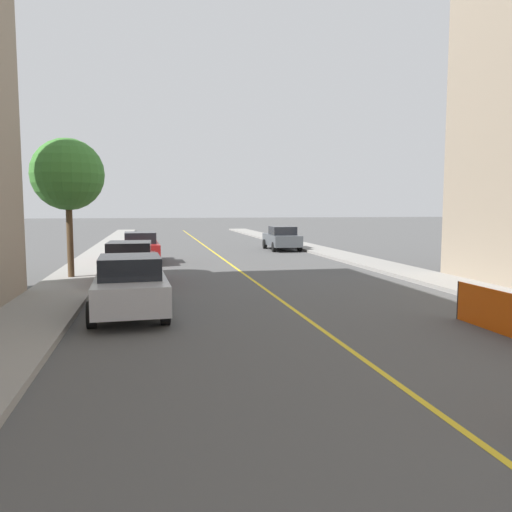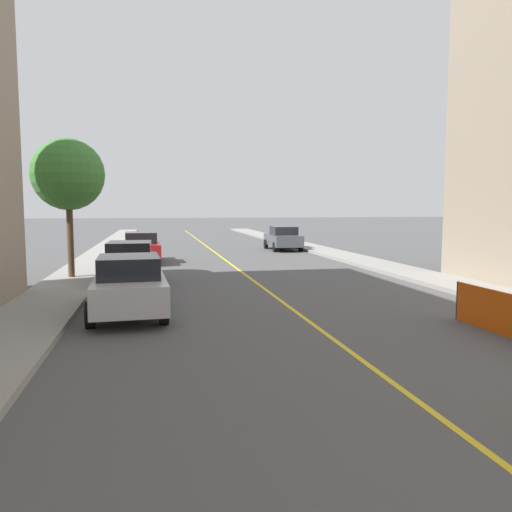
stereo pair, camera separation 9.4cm
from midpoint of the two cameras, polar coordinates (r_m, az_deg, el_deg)
The scene contains 8 objects.
lane_stripe at distance 26.51m, azimuth -3.52°, elevation -0.59°, with size 0.12×73.72×0.01m.
sidewalk_left at distance 26.41m, azimuth -18.37°, elevation -0.73°, with size 2.07×73.72×0.15m.
sidewalk_right at distance 28.31m, azimuth 10.31°, elevation -0.13°, with size 2.07×73.72×0.15m.
parked_car_curb_near at distance 13.57m, azimuth -14.33°, elevation -3.26°, with size 1.99×4.38×1.59m.
parked_car_curb_mid at distance 19.10m, azimuth -14.34°, elevation -0.75°, with size 1.94×4.34×1.59m.
parked_car_curb_far at distance 26.33m, azimuth -13.17°, elevation 0.97°, with size 1.97×4.37×1.59m.
parked_car_opposite_side at distance 33.42m, azimuth 2.89°, elevation 2.05°, with size 1.95×4.35×1.59m.
street_tree_left_near at distance 20.58m, azimuth -20.85°, elevation 8.66°, with size 2.74×2.74×5.32m.
Camera 1 is at (-3.84, 10.78, 2.84)m, focal length 35.00 mm.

